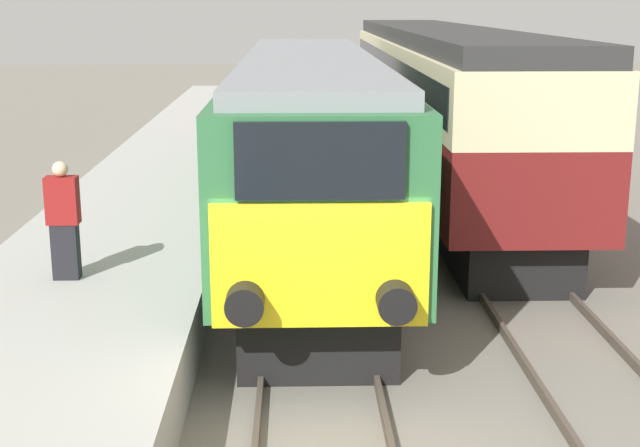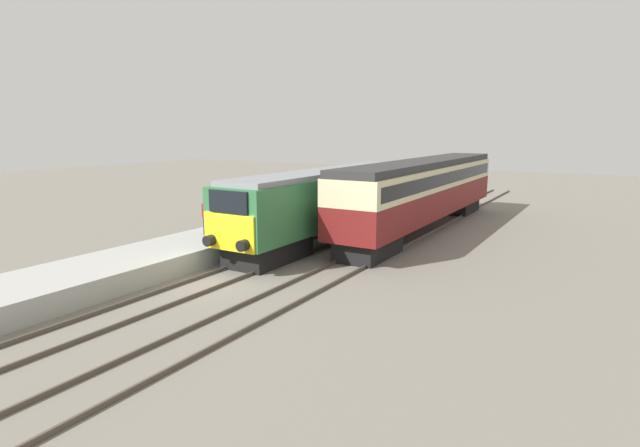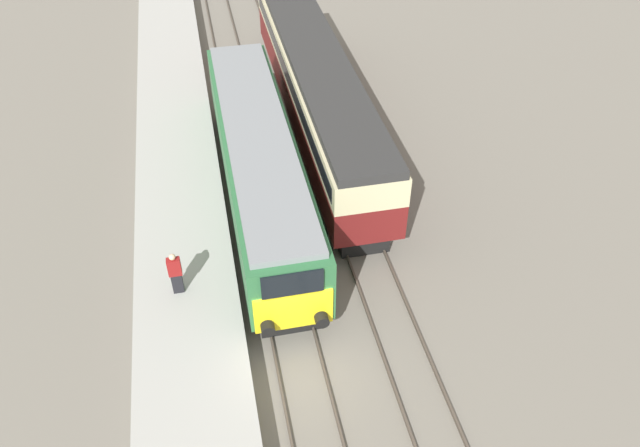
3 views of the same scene
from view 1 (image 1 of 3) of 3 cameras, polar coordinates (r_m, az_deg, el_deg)
ground_plane at (r=10.25m, az=0.09°, el=-12.84°), size 120.00×120.00×0.00m
platform_left at (r=17.91m, az=-11.30°, el=0.09°), size 3.50×50.00×0.81m
rails_near_track at (r=14.86m, az=-0.48°, el=-3.86°), size 1.51×60.00×0.14m
rails_far_track at (r=15.31m, az=12.37°, el=-3.66°), size 1.50×60.00×0.14m
locomotive at (r=17.51m, az=-0.71°, el=5.61°), size 2.70×15.72×3.65m
passenger_carriage at (r=22.90m, az=7.70°, el=8.38°), size 2.75×19.09×4.01m
person_on_platform at (r=12.95m, az=-16.08°, el=0.16°), size 0.44×0.26×1.69m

